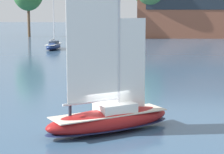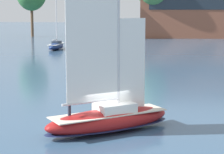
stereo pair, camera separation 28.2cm
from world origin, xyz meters
The scene contains 4 objects.
ground_plane centered at (0.00, 0.00, 0.00)m, with size 400.00×400.00×0.00m, color #385675.
waterfront_building centered at (23.34, 89.82, 7.99)m, with size 44.43×15.64×15.90m.
sailboat_main centered at (0.01, 0.00, 0.96)m, with size 8.54×6.77×11.87m.
sailboat_moored_far_slip centered at (-13.71, 53.36, 0.69)m, with size 2.49×7.50×10.17m.
Camera 1 is at (1.67, -26.57, 7.74)m, focal length 70.00 mm.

